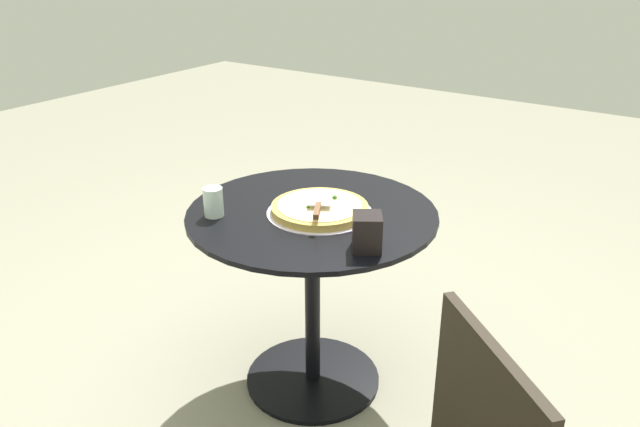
{
  "coord_description": "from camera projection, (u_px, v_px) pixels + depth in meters",
  "views": [
    {
      "loc": [
        -1.66,
        -1.16,
        1.63
      ],
      "look_at": [
        0.0,
        -0.03,
        0.73
      ],
      "focal_mm": 35.29,
      "sensor_mm": 36.0,
      "label": 1
    }
  ],
  "objects": [
    {
      "name": "ground_plane",
      "position": [
        313.0,
        379.0,
        2.51
      ],
      "size": [
        10.0,
        10.0,
        0.0
      ],
      "primitive_type": "plane",
      "color": "gray"
    },
    {
      "name": "patio_table",
      "position": [
        312.0,
        265.0,
        2.3
      ],
      "size": [
        0.89,
        0.89,
        0.74
      ],
      "color": "black",
      "rests_on": "ground"
    },
    {
      "name": "pizza_on_tray",
      "position": [
        320.0,
        209.0,
        2.19
      ],
      "size": [
        0.37,
        0.37,
        0.05
      ],
      "color": "silver",
      "rests_on": "patio_table"
    },
    {
      "name": "pizza_server",
      "position": [
        318.0,
        206.0,
        2.12
      ],
      "size": [
        0.21,
        0.15,
        0.02
      ],
      "color": "silver",
      "rests_on": "pizza_on_tray"
    },
    {
      "name": "drinking_cup",
      "position": [
        213.0,
        202.0,
        2.16
      ],
      "size": [
        0.07,
        0.07,
        0.1
      ],
      "primitive_type": "cylinder",
      "color": "silver",
      "rests_on": "patio_table"
    },
    {
      "name": "napkin_dispenser",
      "position": [
        367.0,
        232.0,
        1.92
      ],
      "size": [
        0.13,
        0.13,
        0.11
      ],
      "primitive_type": "cube",
      "rotation": [
        0.0,
        0.0,
        0.58
      ],
      "color": "black",
      "rests_on": "patio_table"
    }
  ]
}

